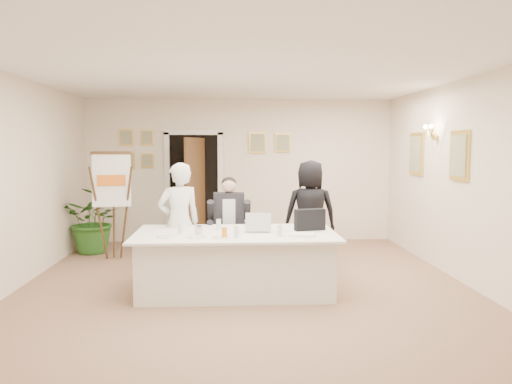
{
  "coord_description": "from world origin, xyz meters",
  "views": [
    {
      "loc": [
        -0.2,
        -6.35,
        1.87
      ],
      "look_at": [
        0.17,
        0.6,
        1.24
      ],
      "focal_mm": 35.0,
      "sensor_mm": 36.0,
      "label": 1
    }
  ],
  "objects": [
    {
      "name": "seated_man",
      "position": [
        -0.21,
        1.02,
        0.72
      ],
      "size": [
        0.68,
        0.72,
        1.44
      ],
      "primitive_type": null,
      "rotation": [
        0.0,
        0.0,
        0.1
      ],
      "color": "black",
      "rests_on": "floor"
    },
    {
      "name": "ceiling",
      "position": [
        0.0,
        0.0,
        2.8
      ],
      "size": [
        6.0,
        7.0,
        0.02
      ],
      "primitive_type": "cube",
      "color": "white",
      "rests_on": "wall_back"
    },
    {
      "name": "steel_jug",
      "position": [
        -0.59,
        -0.15,
        0.83
      ],
      "size": [
        0.1,
        0.1,
        0.11
      ],
      "primitive_type": "cylinder",
      "rotation": [
        0.0,
        0.0,
        -0.08
      ],
      "color": "silver",
      "rests_on": "conference_table"
    },
    {
      "name": "pictures_back_wall",
      "position": [
        -0.8,
        3.47,
        1.85
      ],
      "size": [
        3.4,
        0.06,
        0.8
      ],
      "primitive_type": null,
      "color": "gold",
      "rests_on": "wall_back"
    },
    {
      "name": "laptop",
      "position": [
        0.16,
        0.06,
        0.91
      ],
      "size": [
        0.35,
        0.37,
        0.28
      ],
      "primitive_type": null,
      "rotation": [
        0.0,
        0.0,
        -0.06
      ],
      "color": "#B7BABC",
      "rests_on": "conference_table"
    },
    {
      "name": "wall_left",
      "position": [
        -3.0,
        0.0,
        1.4
      ],
      "size": [
        0.1,
        7.0,
        2.8
      ],
      "primitive_type": "cube",
      "color": "beige",
      "rests_on": "floor"
    },
    {
      "name": "glass_a",
      "position": [
        -0.82,
        -0.1,
        0.84
      ],
      "size": [
        0.07,
        0.07,
        0.14
      ],
      "primitive_type": "cylinder",
      "rotation": [
        0.0,
        0.0,
        0.25
      ],
      "color": "silver",
      "rests_on": "conference_table"
    },
    {
      "name": "pictures_right_wall",
      "position": [
        2.97,
        1.2,
        1.75
      ],
      "size": [
        0.06,
        2.2,
        0.8
      ],
      "primitive_type": null,
      "color": "gold",
      "rests_on": "wall_right"
    },
    {
      "name": "conference_table",
      "position": [
        -0.13,
        -0.02,
        0.39
      ],
      "size": [
        2.58,
        1.38,
        0.78
      ],
      "color": "white",
      "rests_on": "floor"
    },
    {
      "name": "wall_right",
      "position": [
        3.0,
        0.0,
        1.4
      ],
      "size": [
        0.1,
        7.0,
        2.8
      ],
      "primitive_type": "cube",
      "color": "beige",
      "rests_on": "floor"
    },
    {
      "name": "oj_glass",
      "position": [
        -0.27,
        -0.42,
        0.84
      ],
      "size": [
        0.08,
        0.08,
        0.13
      ],
      "primitive_type": "cylinder",
      "rotation": [
        0.0,
        0.0,
        0.28
      ],
      "color": "orange",
      "rests_on": "conference_table"
    },
    {
      "name": "standing_man",
      "position": [
        -0.9,
        0.5,
        0.83
      ],
      "size": [
        0.71,
        0.6,
        1.66
      ],
      "primitive_type": "imported",
      "rotation": [
        0.0,
        0.0,
        3.54
      ],
      "color": "silver",
      "rests_on": "floor"
    },
    {
      "name": "glass_b",
      "position": [
        -0.12,
        -0.41,
        0.84
      ],
      "size": [
        0.06,
        0.06,
        0.14
      ],
      "primitive_type": "cylinder",
      "rotation": [
        0.0,
        0.0,
        0.02
      ],
      "color": "silver",
      "rests_on": "conference_table"
    },
    {
      "name": "wall_back",
      "position": [
        0.0,
        3.5,
        1.4
      ],
      "size": [
        6.0,
        0.1,
        2.8
      ],
      "primitive_type": "cube",
      "color": "beige",
      "rests_on": "floor"
    },
    {
      "name": "wall_front",
      "position": [
        0.0,
        -3.5,
        1.4
      ],
      "size": [
        6.0,
        0.1,
        2.8
      ],
      "primitive_type": "cube",
      "color": "beige",
      "rests_on": "floor"
    },
    {
      "name": "plate_mid",
      "position": [
        -0.59,
        -0.35,
        0.78
      ],
      "size": [
        0.23,
        0.23,
        0.01
      ],
      "primitive_type": "cylinder",
      "rotation": [
        0.0,
        0.0,
        -0.02
      ],
      "color": "white",
      "rests_on": "conference_table"
    },
    {
      "name": "paper_stack",
      "position": [
        0.69,
        -0.32,
        0.79
      ],
      "size": [
        0.36,
        0.29,
        0.03
      ],
      "primitive_type": "cube",
      "rotation": [
        0.0,
        0.0,
        -0.25
      ],
      "color": "white",
      "rests_on": "conference_table"
    },
    {
      "name": "flip_chart",
      "position": [
        -2.13,
        1.93,
        0.81
      ],
      "size": [
        0.63,
        0.43,
        1.76
      ],
      "color": "#3A2712",
      "rests_on": "floor"
    },
    {
      "name": "plate_near",
      "position": [
        -0.3,
        -0.41,
        0.78
      ],
      "size": [
        0.28,
        0.28,
        0.01
      ],
      "primitive_type": "cylinder",
      "rotation": [
        0.0,
        0.0,
        -0.35
      ],
      "color": "white",
      "rests_on": "conference_table"
    },
    {
      "name": "wall_sconce",
      "position": [
        2.9,
        1.2,
        2.1
      ],
      "size": [
        0.2,
        0.3,
        0.24
      ],
      "primitive_type": null,
      "color": "gold",
      "rests_on": "wall_right"
    },
    {
      "name": "floor",
      "position": [
        0.0,
        0.0,
        0.0
      ],
      "size": [
        7.0,
        7.0,
        0.0
      ],
      "primitive_type": "plane",
      "color": "brown",
      "rests_on": "ground"
    },
    {
      "name": "doorway",
      "position": [
        -0.88,
        3.32,
        1.04
      ],
      "size": [
        1.14,
        0.86,
        2.2
      ],
      "color": "black",
      "rests_on": "floor"
    },
    {
      "name": "plate_left",
      "position": [
        -0.97,
        -0.32,
        0.78
      ],
      "size": [
        0.29,
        0.29,
        0.01
      ],
      "primitive_type": "cylinder",
      "rotation": [
        0.0,
        0.0,
        -0.22
      ],
      "color": "white",
      "rests_on": "conference_table"
    },
    {
      "name": "laptop_bag",
      "position": [
        0.85,
        0.09,
        0.92
      ],
      "size": [
        0.42,
        0.2,
        0.28
      ],
      "primitive_type": "cube",
      "rotation": [
        0.0,
        0.0,
        0.22
      ],
      "color": "black",
      "rests_on": "conference_table"
    },
    {
      "name": "standing_woman",
      "position": [
        1.06,
        1.34,
        0.83
      ],
      "size": [
        0.82,
        0.54,
        1.67
      ],
      "primitive_type": "imported",
      "rotation": [
        0.0,
        0.0,
        3.13
      ],
      "color": "black",
      "rests_on": "floor"
    },
    {
      "name": "glass_c",
      "position": [
        0.41,
        -0.34,
        0.84
      ],
      "size": [
        0.07,
        0.07,
        0.14
      ],
      "primitive_type": "cylinder",
      "rotation": [
        0.0,
        0.0,
        -0.12
      ],
      "color": "silver",
      "rests_on": "conference_table"
    },
    {
      "name": "potted_palm",
      "position": [
        -2.58,
        2.5,
        0.59
      ],
      "size": [
        1.08,
        0.95,
        1.18
      ],
      "primitive_type": "imported",
      "rotation": [
        0.0,
        0.0,
        0.03
      ],
      "color": "#296120",
      "rests_on": "floor"
    },
    {
      "name": "glass_d",
      "position": [
        -0.35,
        0.21,
        0.84
      ],
      "size": [
        0.07,
        0.07,
        0.14
      ],
      "primitive_type": "cylinder",
      "rotation": [
        0.0,
        0.0,
        -0.03
      ],
      "color": "silver",
      "rests_on": "conference_table"
    }
  ]
}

